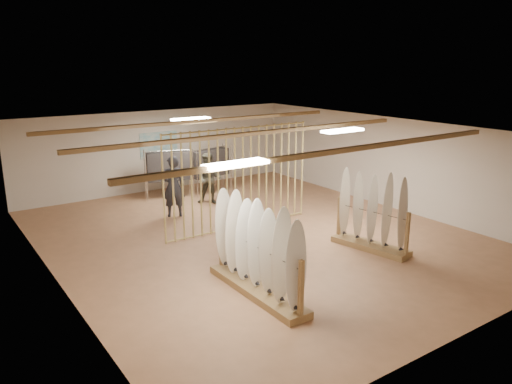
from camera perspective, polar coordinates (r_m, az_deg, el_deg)
floor at (r=13.17m, az=-0.00°, el=-5.05°), size 12.00×12.00×0.00m
ceiling at (r=12.49m, az=-0.00°, el=7.11°), size 12.00×12.00×0.00m
wall_back at (r=17.91m, az=-11.03°, el=4.69°), size 12.00×0.00×12.00m
wall_front at (r=8.76m, az=23.15°, el=-7.06°), size 12.00×0.00×12.00m
wall_left at (r=10.83m, az=-22.33°, el=-2.86°), size 0.00×12.00×12.00m
wall_right at (r=16.07m, az=14.85°, el=3.30°), size 0.00×12.00×12.00m
ceiling_slats at (r=12.50m, az=-0.00°, el=6.75°), size 9.50×6.12×0.10m
light_panels at (r=12.50m, az=-0.00°, el=6.84°), size 1.20×0.35×0.06m
bamboo_partition at (r=13.40m, az=-1.95°, el=1.55°), size 4.45×0.05×2.78m
poster at (r=17.86m, az=-11.04°, el=5.31°), size 1.40×0.03×0.90m
rack_left at (r=9.82m, az=0.09°, el=-7.99°), size 0.56×2.82×1.97m
rack_right at (r=12.41m, az=13.06°, el=-3.56°), size 0.89×2.05×1.90m
clothing_rack_a at (r=16.76m, az=-9.94°, el=2.91°), size 1.49×0.76×1.65m
clothing_rack_b at (r=17.23m, az=-5.24°, el=3.32°), size 1.49×0.62×1.62m
shopper_a at (r=14.73m, az=-9.45°, el=1.09°), size 0.88×0.75×2.06m
shopper_b at (r=15.93m, az=-5.39°, el=1.92°), size 1.14×1.13×1.87m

